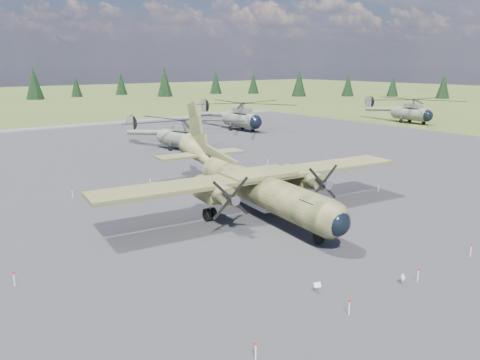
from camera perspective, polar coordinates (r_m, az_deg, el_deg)
ground at (r=36.23m, az=0.66°, el=-5.63°), size 500.00×500.00×0.00m
apron at (r=44.16m, az=-7.36°, el=-2.11°), size 120.00×120.00×0.04m
transport_plane at (r=39.17m, az=1.51°, el=-0.13°), size 27.61×24.93×9.08m
helicopter_near at (r=67.67m, az=-7.24°, el=6.26°), size 22.34×22.59×4.47m
helicopter_mid at (r=87.27m, az=0.09°, el=8.45°), size 21.21×24.60×5.22m
helicopter_far at (r=104.66m, az=20.15°, el=8.47°), size 21.33×24.11×5.05m
info_placard_left at (r=26.42m, az=9.39°, el=-12.63°), size 0.44×0.29×0.64m
info_placard_right at (r=28.51m, az=19.23°, el=-11.23°), size 0.42×0.28×0.61m
barrier_fence at (r=35.74m, az=0.15°, el=-5.05°), size 33.12×29.62×0.85m
treeline at (r=35.31m, az=-5.37°, el=1.85°), size 325.96×317.56×10.98m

